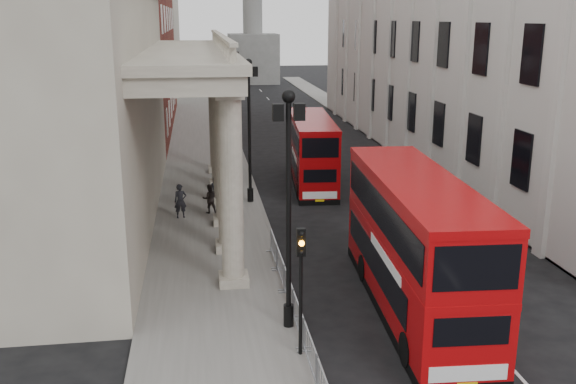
% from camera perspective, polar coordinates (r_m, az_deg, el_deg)
% --- Properties ---
extents(sidewalk_west, '(6.00, 140.00, 0.12)m').
position_cam_1_polar(sidewalk_west, '(47.66, -7.25, 2.30)').
color(sidewalk_west, slate).
rests_on(sidewalk_west, ground).
extents(sidewalk_east, '(3.00, 140.00, 0.12)m').
position_cam_1_polar(sidewalk_east, '(50.60, 11.79, 2.86)').
color(sidewalk_east, slate).
rests_on(sidewalk_east, ground).
extents(kerb, '(0.20, 140.00, 0.14)m').
position_cam_1_polar(kerb, '(47.78, -3.71, 2.44)').
color(kerb, slate).
rests_on(kerb, ground).
extents(portico_building, '(9.00, 28.00, 12.00)m').
position_cam_1_polar(portico_building, '(35.47, -19.49, 6.84)').
color(portico_building, gray).
rests_on(portico_building, ground).
extents(brick_building, '(9.00, 32.00, 22.00)m').
position_cam_1_polar(brick_building, '(64.83, -14.77, 15.10)').
color(brick_building, maroon).
rests_on(brick_building, ground).
extents(west_building_far, '(9.00, 30.00, 20.00)m').
position_cam_1_polar(west_building_far, '(96.71, -12.62, 14.55)').
color(west_building_far, gray).
rests_on(west_building_far, ground).
extents(lamp_post_south, '(1.05, 0.44, 8.32)m').
position_cam_1_polar(lamp_post_south, '(21.46, 0.05, -0.32)').
color(lamp_post_south, black).
rests_on(lamp_post_south, sidewalk_west).
extents(lamp_post_mid, '(1.05, 0.44, 8.32)m').
position_cam_1_polar(lamp_post_mid, '(37.03, -3.47, 6.30)').
color(lamp_post_mid, black).
rests_on(lamp_post_mid, sidewalk_west).
extents(lamp_post_north, '(1.05, 0.44, 8.32)m').
position_cam_1_polar(lamp_post_north, '(52.85, -4.92, 8.98)').
color(lamp_post_north, black).
rests_on(lamp_post_north, sidewalk_west).
extents(traffic_light, '(0.28, 0.33, 4.30)m').
position_cam_1_polar(traffic_light, '(20.16, 1.15, -6.79)').
color(traffic_light, black).
rests_on(traffic_light, sidewalk_west).
extents(crowd_barriers, '(0.50, 18.75, 1.10)m').
position_cam_1_polar(crowd_barriers, '(21.43, 1.41, -12.57)').
color(crowd_barriers, gray).
rests_on(crowd_barriers, sidewalk_west).
extents(bus_near, '(3.47, 11.91, 5.08)m').
position_cam_1_polar(bus_near, '(24.20, 11.26, -4.39)').
color(bus_near, '#AC070A').
rests_on(bus_near, ground).
extents(bus_far, '(3.27, 10.33, 4.39)m').
position_cam_1_polar(bus_far, '(41.97, 2.14, 3.76)').
color(bus_far, '#970609').
rests_on(bus_far, ground).
extents(pedestrian_a, '(0.75, 0.56, 1.86)m').
position_cam_1_polar(pedestrian_a, '(35.20, -9.54, -0.80)').
color(pedestrian_a, black).
rests_on(pedestrian_a, sidewalk_west).
extents(pedestrian_b, '(0.85, 0.69, 1.64)m').
position_cam_1_polar(pedestrian_b, '(35.87, -6.98, -0.58)').
color(pedestrian_b, black).
rests_on(pedestrian_b, sidewalk_west).
extents(pedestrian_c, '(0.82, 0.57, 1.60)m').
position_cam_1_polar(pedestrian_c, '(37.88, -6.43, 0.26)').
color(pedestrian_c, black).
rests_on(pedestrian_c, sidewalk_west).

